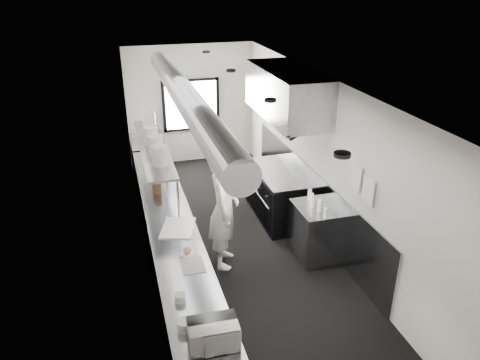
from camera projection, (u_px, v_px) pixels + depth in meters
floor at (236, 243)px, 7.93m from camera, size 3.00×8.00×0.01m
ceiling at (235, 82)px, 6.76m from camera, size 3.00×8.00×0.01m
wall_back at (191, 105)px, 10.84m from camera, size 3.00×0.02×2.80m
wall_front at (361, 350)px, 3.85m from camera, size 3.00×0.02×2.80m
wall_left at (141, 180)px, 6.97m from camera, size 0.02×8.00×2.80m
wall_right at (321, 160)px, 7.71m from camera, size 0.02×8.00×2.80m
wall_cladding at (310, 197)px, 8.33m from camera, size 0.03×5.50×1.10m
hvac_duct at (185, 96)px, 7.04m from camera, size 0.40×6.40×0.40m
service_window at (191, 105)px, 10.81m from camera, size 1.36×0.05×1.25m
exhaust_hood at (286, 93)px, 7.81m from camera, size 0.81×2.20×0.88m
prep_counter at (172, 246)px, 7.02m from camera, size 0.70×6.00×0.90m
pass_shelf at (153, 147)px, 7.87m from camera, size 0.45×3.00×0.68m
range at (279, 194)px, 8.60m from camera, size 0.88×1.60×0.94m
bottle_station at (315, 232)px, 7.41m from camera, size 0.65×0.80×0.90m
far_work_table at (149, 159)px, 10.25m from camera, size 0.70×1.20×0.90m
notice_sheet_a at (356, 177)px, 6.58m from camera, size 0.02×0.28×0.38m
notice_sheet_b at (368, 191)px, 6.29m from camera, size 0.02×0.28×0.38m
line_cook at (224, 209)px, 7.02m from camera, size 0.65×0.81×1.94m
microwave at (213, 334)px, 4.52m from camera, size 0.47×0.36×0.27m
deli_tub_a at (184, 325)px, 4.75m from camera, size 0.17×0.17×0.11m
deli_tub_b at (180, 298)px, 5.16m from camera, size 0.13×0.13×0.09m
newspaper at (193, 265)px, 5.80m from camera, size 0.30×0.37×0.01m
small_plate at (187, 254)px, 6.03m from camera, size 0.26×0.26×0.02m
pastry at (187, 250)px, 6.00m from camera, size 0.10×0.10×0.10m
cutting_board at (178, 228)px, 6.63m from camera, size 0.61×0.70×0.02m
knife_block at (156, 186)px, 7.67m from camera, size 0.14×0.22×0.23m
plate_stack_a at (160, 155)px, 7.01m from camera, size 0.29×0.29×0.30m
plate_stack_b at (156, 145)px, 7.40m from camera, size 0.30×0.30×0.32m
plate_stack_c at (151, 136)px, 7.83m from camera, size 0.26×0.26×0.32m
plate_stack_d at (149, 122)px, 8.46m from camera, size 0.26×0.26×0.37m
squeeze_bottle_a at (326, 213)px, 6.88m from camera, size 0.07×0.07×0.17m
squeeze_bottle_b at (320, 205)px, 7.07m from camera, size 0.08×0.08×0.20m
squeeze_bottle_c at (312, 203)px, 7.19m from camera, size 0.06×0.06×0.16m
squeeze_bottle_d at (312, 199)px, 7.28m from camera, size 0.07×0.07×0.19m
squeeze_bottle_e at (310, 194)px, 7.42m from camera, size 0.08×0.08×0.19m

